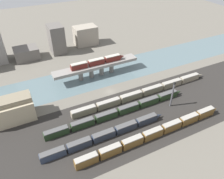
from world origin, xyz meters
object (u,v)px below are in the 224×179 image
object	(u,v)px
train_yard_far	(120,111)
train_yard_outer	(144,92)
train_yard_mid	(106,135)
signal_tower	(172,94)
warehouse_building	(11,110)
train_on_bridge	(98,61)
train_yard_near	(154,133)

from	to	relation	value
train_yard_far	train_yard_outer	world-z (taller)	train_yard_far
train_yard_mid	signal_tower	distance (m)	39.07
train_yard_mid	warehouse_building	xyz separation A→B (m)	(-34.39, 29.76, 4.09)
train_yard_outer	train_on_bridge	bearing A→B (deg)	114.97
train_yard_near	train_yard_outer	world-z (taller)	train_yard_near
train_on_bridge	train_yard_mid	xyz separation A→B (m)	(-17.51, -48.32, -7.83)
train_on_bridge	train_yard_near	bearing A→B (deg)	-88.65
train_yard_outer	signal_tower	size ratio (longest dim) A/B	5.74
train_yard_near	train_yard_mid	world-z (taller)	train_yard_near
train_yard_near	train_yard_outer	distance (m)	29.94
train_yard_mid	warehouse_building	world-z (taller)	warehouse_building
train_yard_far	train_yard_near	bearing A→B (deg)	-71.50
train_yard_near	train_yard_far	size ratio (longest dim) A/B	0.98
train_yard_mid	warehouse_building	bearing A→B (deg)	139.13
train_on_bridge	train_yard_near	world-z (taller)	train_on_bridge
train_on_bridge	warehouse_building	xyz separation A→B (m)	(-51.90, -18.56, -3.74)
warehouse_building	signal_tower	size ratio (longest dim) A/B	1.34
train_on_bridge	signal_tower	distance (m)	48.49
train_on_bridge	train_yard_far	size ratio (longest dim) A/B	0.47
train_on_bridge	train_yard_mid	size ratio (longest dim) A/B	0.61
train_yard_far	signal_tower	distance (m)	27.29
train_yard_near	train_on_bridge	bearing A→B (deg)	91.35
train_yard_mid	train_yard_outer	bearing A→B (deg)	30.31
train_yard_near	train_yard_far	bearing A→B (deg)	108.50
train_yard_outer	signal_tower	distance (m)	16.38
signal_tower	train_yard_near	bearing A→B (deg)	-145.57
signal_tower	train_yard_mid	bearing A→B (deg)	-173.13
train_on_bridge	signal_tower	xyz separation A→B (m)	(20.88, -43.70, -2.25)
train_on_bridge	train_yard_mid	world-z (taller)	train_on_bridge
train_yard_outer	warehouse_building	xyz separation A→B (m)	(-65.84, 11.37, 4.05)
train_yard_mid	train_on_bridge	bearing A→B (deg)	70.08
train_yard_far	warehouse_building	bearing A→B (deg)	157.75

